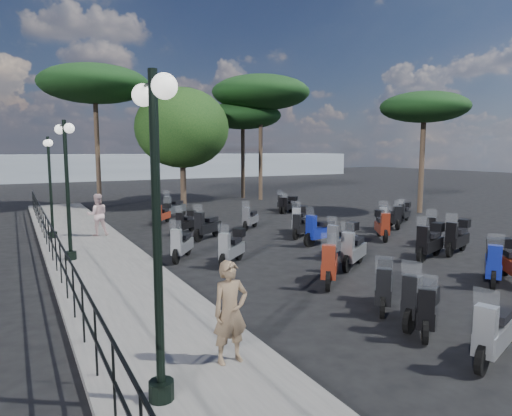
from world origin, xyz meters
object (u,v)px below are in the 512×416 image
scooter_9 (232,248)px  scooter_25 (457,238)px  scooter_22 (383,219)px  scooter_27 (395,218)px  scooter_7 (423,310)px  scooter_14 (342,240)px  scooter_15 (321,231)px  scooter_23 (280,203)px  scooter_16 (302,227)px  scooter_3 (182,245)px  scooter_13 (493,263)px  scooter_2 (329,265)px  scooter_11 (163,214)px  pine_3 (424,108)px  scooter_1 (384,287)px  pine_2 (95,85)px  pedestrian_far (97,215)px  scooter_26 (431,232)px  scooter_28 (404,213)px  scooter_6 (494,334)px  scooter_5 (174,208)px  scooter_10 (207,227)px  lamp_post_1 (67,181)px  woman (230,312)px  scooter_17 (250,219)px  scooter_31 (286,205)px  scooter_0 (420,300)px  scooter_8 (353,251)px  scooter_4 (186,223)px  pine_1 (261,93)px  scooter_29 (290,205)px  broadleaf_tree (182,128)px  scooter_20 (382,226)px  pine_0 (243,116)px

scooter_9 → scooter_25: bearing=-149.3°
scooter_22 → scooter_27: bearing=-123.7°
scooter_7 → scooter_14: 6.49m
scooter_27 → scooter_15: bearing=46.8°
scooter_23 → scooter_16: bearing=96.0°
scooter_3 → scooter_13: bearing=171.8°
scooter_2 → scooter_15: bearing=-83.6°
scooter_11 → scooter_13: 14.67m
scooter_27 → pine_3: size_ratio=0.22×
scooter_1 → pine_2: size_ratio=0.16×
pedestrian_far → scooter_22: (11.47, -3.83, -0.46)m
scooter_1 → scooter_26: bearing=-101.1°
scooter_3 → scooter_9: (1.20, -1.27, 0.03)m
scooter_28 → pine_3: 6.67m
scooter_26 → scooter_6: bearing=98.2°
scooter_5 → scooter_27: 11.11m
scooter_28 → scooter_25: bearing=118.6°
scooter_10 → scooter_13: 10.25m
scooter_16 → scooter_13: bearing=153.9°
lamp_post_1 → woman: bearing=-90.9°
scooter_3 → scooter_26: (9.09, -2.10, 0.01)m
lamp_post_1 → scooter_16: bearing=-9.0°
scooter_1 → scooter_17: bearing=-56.2°
pedestrian_far → scooter_31: pedestrian_far is taller
pine_3 → scooter_0: bearing=-137.8°
scooter_23 → scooter_25: scooter_25 is taller
scooter_13 → scooter_14: scooter_13 is taller
pine_3 → scooter_15: bearing=-156.0°
scooter_13 → scooter_25: bearing=-73.5°
scooter_3 → scooter_27: size_ratio=0.98×
scooter_5 → scooter_8: scooter_8 is taller
scooter_10 → pine_2: size_ratio=0.18×
scooter_4 → scooter_17: 2.91m
scooter_10 → pine_1: (8.89, 11.77, 6.97)m
scooter_23 → scooter_27: scooter_27 is taller
woman → lamp_post_1: bearing=97.9°
scooter_5 → scooter_29: 6.48m
woman → broadleaf_tree: size_ratio=0.23×
lamp_post_1 → scooter_27: 14.00m
scooter_23 → scooter_29: (-0.12, -1.23, 0.01)m
scooter_3 → pine_3: bearing=-127.7°
scooter_11 → scooter_22: size_ratio=0.92×
pine_3 → scooter_20: bearing=-147.0°
scooter_26 → scooter_9: bearing=45.6°
pine_3 → woman: bearing=-145.6°
scooter_29 → scooter_15: bearing=126.8°
woman → scooter_20: 12.23m
scooter_27 → pine_0: (-0.26, 14.98, 5.53)m
scooter_20 → scooter_23: 9.49m
scooter_31 → scooter_28: bearing=-177.1°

